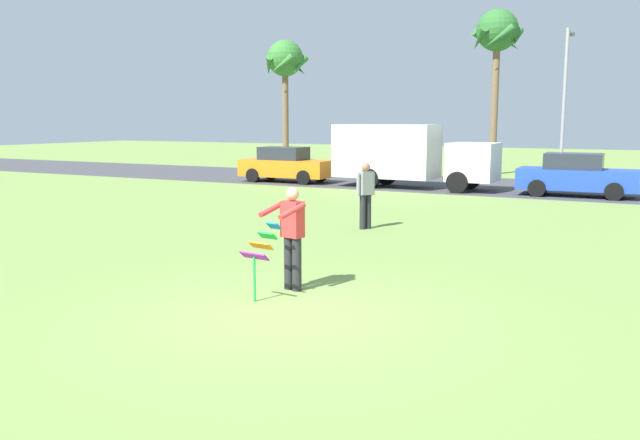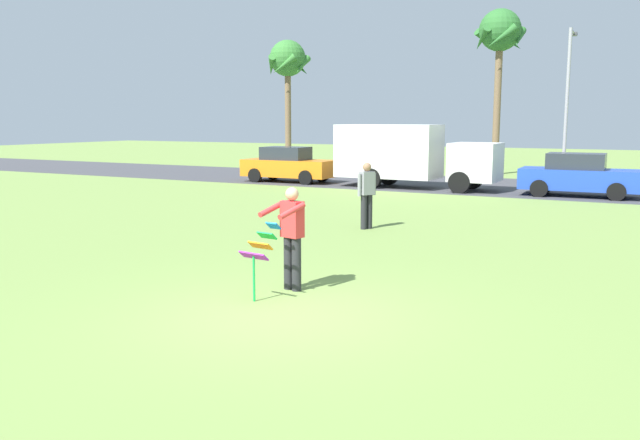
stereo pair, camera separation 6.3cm
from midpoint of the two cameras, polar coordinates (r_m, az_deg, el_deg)
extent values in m
plane|color=olive|center=(9.72, -2.97, -8.23)|extent=(120.00, 120.00, 0.00)
cube|color=#424247|center=(28.86, 17.89, 2.67)|extent=(120.00, 8.00, 0.01)
cylinder|color=#26262B|center=(10.95, -1.89, -3.86)|extent=(0.16, 0.16, 0.90)
cylinder|color=#26262B|center=(11.07, -2.58, -3.72)|extent=(0.16, 0.16, 0.90)
cube|color=red|center=(10.87, -2.26, 0.07)|extent=(0.40, 0.29, 0.60)
sphere|color=tan|center=(10.81, -2.27, 2.27)|extent=(0.22, 0.22, 0.22)
cylinder|color=red|center=(10.52, -2.29, 0.79)|extent=(0.22, 0.59, 0.24)
cylinder|color=red|center=(10.82, -4.01, 0.99)|extent=(0.22, 0.59, 0.24)
cube|color=blue|center=(10.59, -3.90, -0.50)|extent=(0.24, 0.17, 0.12)
cube|color=green|center=(10.49, -4.46, -1.35)|extent=(0.34, 0.18, 0.12)
cube|color=orange|center=(10.39, -5.02, -2.22)|extent=(0.43, 0.20, 0.12)
cube|color=purple|center=(10.29, -5.60, -3.10)|extent=(0.53, 0.21, 0.12)
cylinder|color=green|center=(10.38, -5.57, -5.07)|extent=(0.04, 0.04, 0.73)
cube|color=orange|center=(30.05, -2.66, 4.52)|extent=(4.23, 1.77, 0.76)
cube|color=#282D38|center=(30.08, -2.92, 5.78)|extent=(2.04, 1.43, 0.60)
cylinder|color=black|center=(30.18, 0.26, 3.94)|extent=(0.64, 0.23, 0.64)
cylinder|color=black|center=(28.75, -1.17, 3.70)|extent=(0.64, 0.23, 0.64)
cylinder|color=black|center=(31.42, -4.02, 4.10)|extent=(0.64, 0.23, 0.64)
cylinder|color=black|center=(30.04, -5.58, 3.87)|extent=(0.64, 0.23, 0.64)
cube|color=silver|center=(26.73, 13.40, 4.91)|extent=(1.83, 1.93, 1.50)
cube|color=silver|center=(27.90, 6.03, 5.97)|extent=(4.24, 2.08, 2.20)
cylinder|color=black|center=(27.76, 13.14, 3.50)|extent=(0.84, 0.30, 0.84)
cylinder|color=black|center=(26.00, 12.06, 3.20)|extent=(0.84, 0.30, 0.84)
cylinder|color=black|center=(28.96, 6.05, 3.89)|extent=(0.84, 0.30, 0.84)
cylinder|color=black|center=(27.27, 4.57, 3.61)|extent=(0.84, 0.30, 0.84)
cube|color=#2347B7|center=(26.16, 21.63, 3.29)|extent=(4.23, 1.78, 0.76)
cube|color=#282D38|center=(26.12, 21.39, 4.75)|extent=(2.04, 1.43, 0.60)
cylinder|color=black|center=(26.92, 24.50, 2.57)|extent=(0.64, 0.23, 0.64)
cylinder|color=black|center=(25.31, 24.37, 2.24)|extent=(0.64, 0.23, 0.64)
cylinder|color=black|center=(27.12, 19.00, 2.92)|extent=(0.64, 0.23, 0.64)
cylinder|color=black|center=(25.53, 18.53, 2.61)|extent=(0.64, 0.23, 0.64)
cylinder|color=brown|center=(39.33, -2.74, 9.07)|extent=(0.36, 0.36, 6.16)
sphere|color=#387A33|center=(39.49, -2.77, 13.83)|extent=(2.10, 2.10, 2.10)
cone|color=#387A33|center=(38.99, -1.53, 13.24)|extent=(0.44, 1.56, 1.28)
cone|color=#387A33|center=(40.09, -1.73, 13.12)|extent=(1.62, 0.90, 1.28)
cone|color=#387A33|center=(40.32, -3.33, 13.08)|extent=(1.27, 1.52, 1.28)
cone|color=#387A33|center=(39.37, -4.18, 13.18)|extent=(1.27, 1.52, 1.28)
cone|color=#387A33|center=(38.53, -3.08, 13.29)|extent=(1.62, 0.90, 1.28)
cylinder|color=brown|center=(35.35, 15.15, 9.57)|extent=(0.36, 0.36, 7.08)
sphere|color=#2D6B2D|center=(35.62, 15.40, 15.59)|extent=(2.10, 2.10, 2.10)
cone|color=#2D6B2D|center=(35.38, 16.92, 14.84)|extent=(0.44, 1.56, 1.28)
cone|color=#2D6B2D|center=(36.38, 16.15, 14.70)|extent=(1.62, 0.90, 1.28)
cone|color=#2D6B2D|center=(36.28, 14.34, 14.78)|extent=(1.27, 1.52, 1.28)
cone|color=#2D6B2D|center=(35.20, 13.91, 14.99)|extent=(1.27, 1.52, 1.28)
cone|color=#2D6B2D|center=(34.63, 15.53, 15.04)|extent=(1.62, 0.90, 1.28)
cylinder|color=#9E9EA3|center=(33.18, 20.65, 9.32)|extent=(0.16, 0.16, 7.00)
cylinder|color=#9E9EA3|center=(34.11, 21.11, 14.99)|extent=(0.10, 1.40, 0.10)
cube|color=#4C4C51|center=(34.75, 21.23, 14.80)|extent=(0.24, 0.44, 0.16)
cylinder|color=#26262B|center=(17.11, 3.92, 0.69)|extent=(0.16, 0.16, 0.90)
cylinder|color=#26262B|center=(17.22, 4.40, 0.74)|extent=(0.16, 0.16, 0.90)
cube|color=gray|center=(17.08, 4.19, 3.21)|extent=(0.37, 0.42, 0.60)
sphere|color=#9E7051|center=(17.04, 4.20, 4.61)|extent=(0.22, 0.22, 0.22)
cylinder|color=gray|center=(16.93, 3.54, 3.05)|extent=(0.09, 0.09, 0.58)
cylinder|color=gray|center=(17.22, 4.82, 3.13)|extent=(0.09, 0.09, 0.58)
camera|label=1|loc=(0.03, -89.85, 0.02)|focal=36.92mm
camera|label=2|loc=(0.03, 90.15, -0.02)|focal=36.92mm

